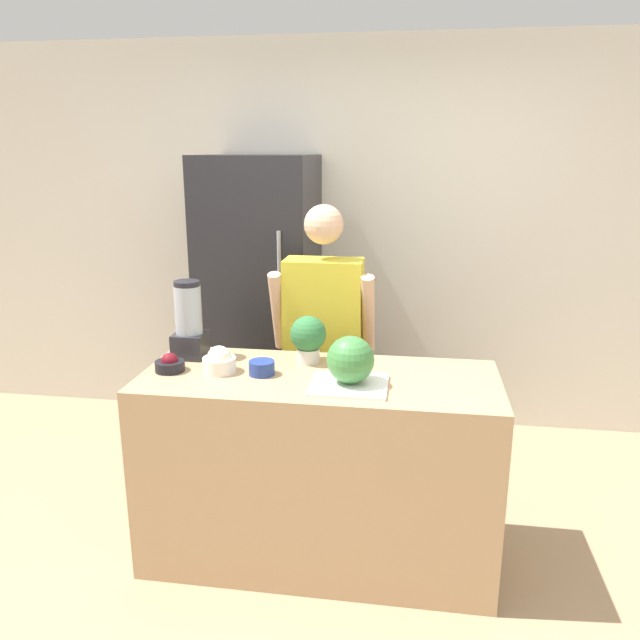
{
  "coord_description": "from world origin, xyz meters",
  "views": [
    {
      "loc": [
        0.4,
        -2.27,
        1.89
      ],
      "look_at": [
        0.0,
        0.36,
        1.16
      ],
      "focal_mm": 35.0,
      "sensor_mm": 36.0,
      "label": 1
    }
  ],
  "objects_px": {
    "bowl_small_blue": "(262,368)",
    "bowl_cream": "(219,362)",
    "person": "(323,349)",
    "potted_plant": "(308,337)",
    "refrigerator": "(261,302)",
    "blender": "(189,322)",
    "watermelon": "(350,360)",
    "bowl_cherries": "(170,364)"
  },
  "relations": [
    {
      "from": "refrigerator",
      "to": "potted_plant",
      "type": "bearing_deg",
      "value": -65.2
    },
    {
      "from": "refrigerator",
      "to": "bowl_cherries",
      "type": "distance_m",
      "value": 1.3
    },
    {
      "from": "person",
      "to": "potted_plant",
      "type": "relative_size",
      "value": 7.13
    },
    {
      "from": "person",
      "to": "watermelon",
      "type": "relative_size",
      "value": 7.88
    },
    {
      "from": "bowl_cream",
      "to": "bowl_cherries",
      "type": "bearing_deg",
      "value": -174.38
    },
    {
      "from": "potted_plant",
      "to": "refrigerator",
      "type": "bearing_deg",
      "value": 114.8
    },
    {
      "from": "bowl_cherries",
      "to": "blender",
      "type": "relative_size",
      "value": 0.36
    },
    {
      "from": "watermelon",
      "to": "potted_plant",
      "type": "distance_m",
      "value": 0.36
    },
    {
      "from": "person",
      "to": "blender",
      "type": "height_order",
      "value": "person"
    },
    {
      "from": "bowl_cherries",
      "to": "bowl_small_blue",
      "type": "bearing_deg",
      "value": 2.46
    },
    {
      "from": "bowl_small_blue",
      "to": "potted_plant",
      "type": "xyz_separation_m",
      "value": [
        0.18,
        0.2,
        0.09
      ]
    },
    {
      "from": "person",
      "to": "bowl_cream",
      "type": "relative_size",
      "value": 10.62
    },
    {
      "from": "watermelon",
      "to": "bowl_cherries",
      "type": "bearing_deg",
      "value": 176.23
    },
    {
      "from": "bowl_small_blue",
      "to": "potted_plant",
      "type": "bearing_deg",
      "value": 48.08
    },
    {
      "from": "watermelon",
      "to": "refrigerator",
      "type": "bearing_deg",
      "value": 118.31
    },
    {
      "from": "refrigerator",
      "to": "potted_plant",
      "type": "height_order",
      "value": "refrigerator"
    },
    {
      "from": "refrigerator",
      "to": "watermelon",
      "type": "height_order",
      "value": "refrigerator"
    },
    {
      "from": "bowl_cherries",
      "to": "potted_plant",
      "type": "height_order",
      "value": "potted_plant"
    },
    {
      "from": "refrigerator",
      "to": "person",
      "type": "xyz_separation_m",
      "value": [
        0.5,
        -0.61,
        -0.11
      ]
    },
    {
      "from": "person",
      "to": "watermelon",
      "type": "distance_m",
      "value": 0.81
    },
    {
      "from": "person",
      "to": "refrigerator",
      "type": "bearing_deg",
      "value": 129.68
    },
    {
      "from": "refrigerator",
      "to": "blender",
      "type": "bearing_deg",
      "value": -94.37
    },
    {
      "from": "person",
      "to": "bowl_cream",
      "type": "distance_m",
      "value": 0.78
    },
    {
      "from": "person",
      "to": "potted_plant",
      "type": "bearing_deg",
      "value": -90.4
    },
    {
      "from": "bowl_small_blue",
      "to": "bowl_cream",
      "type": "bearing_deg",
      "value": 178.82
    },
    {
      "from": "refrigerator",
      "to": "bowl_small_blue",
      "type": "bearing_deg",
      "value": -75.93
    },
    {
      "from": "bowl_cream",
      "to": "bowl_small_blue",
      "type": "height_order",
      "value": "bowl_cream"
    },
    {
      "from": "person",
      "to": "bowl_small_blue",
      "type": "xyz_separation_m",
      "value": [
        -0.18,
        -0.67,
        0.12
      ]
    },
    {
      "from": "blender",
      "to": "bowl_cherries",
      "type": "bearing_deg",
      "value": -96.31
    },
    {
      "from": "bowl_small_blue",
      "to": "blender",
      "type": "relative_size",
      "value": 0.31
    },
    {
      "from": "bowl_cream",
      "to": "blender",
      "type": "distance_m",
      "value": 0.3
    },
    {
      "from": "person",
      "to": "potted_plant",
      "type": "distance_m",
      "value": 0.52
    },
    {
      "from": "refrigerator",
      "to": "bowl_cherries",
      "type": "bearing_deg",
      "value": -94.68
    },
    {
      "from": "person",
      "to": "watermelon",
      "type": "xyz_separation_m",
      "value": [
        0.23,
        -0.75,
        0.2
      ]
    },
    {
      "from": "bowl_cherries",
      "to": "bowl_small_blue",
      "type": "distance_m",
      "value": 0.43
    },
    {
      "from": "bowl_cream",
      "to": "bowl_small_blue",
      "type": "xyz_separation_m",
      "value": [
        0.2,
        -0.0,
        -0.02
      ]
    },
    {
      "from": "blender",
      "to": "bowl_small_blue",
      "type": "bearing_deg",
      "value": -25.12
    },
    {
      "from": "person",
      "to": "potted_plant",
      "type": "xyz_separation_m",
      "value": [
        -0.0,
        -0.47,
        0.21
      ]
    },
    {
      "from": "refrigerator",
      "to": "bowl_small_blue",
      "type": "distance_m",
      "value": 1.32
    },
    {
      "from": "bowl_cream",
      "to": "potted_plant",
      "type": "bearing_deg",
      "value": 27.3
    },
    {
      "from": "watermelon",
      "to": "bowl_cream",
      "type": "xyz_separation_m",
      "value": [
        -0.61,
        0.08,
        -0.07
      ]
    },
    {
      "from": "bowl_small_blue",
      "to": "blender",
      "type": "height_order",
      "value": "blender"
    }
  ]
}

